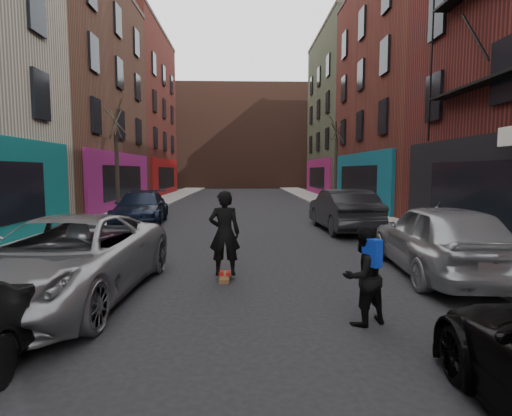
{
  "coord_description": "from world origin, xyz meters",
  "views": [
    {
      "loc": [
        0.08,
        -2.21,
        2.41
      ],
      "look_at": [
        0.36,
        6.4,
        1.6
      ],
      "focal_mm": 28.0,
      "sensor_mm": 36.0,
      "label": 1
    }
  ],
  "objects": [
    {
      "name": "parked_left_end",
      "position": [
        -4.48,
        15.69,
        0.74
      ],
      "size": [
        2.49,
        5.23,
        1.47
      ],
      "primitive_type": "imported",
      "rotation": [
        0.0,
        0.0,
        0.09
      ],
      "color": "black",
      "rests_on": "ground"
    },
    {
      "name": "parked_right_end",
      "position": [
        4.09,
        13.59,
        0.83
      ],
      "size": [
        1.94,
        5.1,
        1.66
      ],
      "primitive_type": "imported",
      "rotation": [
        0.0,
        0.0,
        3.18
      ],
      "color": "black",
      "rests_on": "ground"
    },
    {
      "name": "pedestrian",
      "position": [
        1.96,
        3.83,
        0.78
      ],
      "size": [
        0.92,
        0.84,
        1.54
      ],
      "rotation": [
        0.0,
        0.0,
        3.58
      ],
      "color": "black",
      "rests_on": "ground"
    },
    {
      "name": "building_far",
      "position": [
        0.0,
        56.0,
        7.0
      ],
      "size": [
        40.0,
        10.0,
        14.0
      ],
      "primitive_type": "cube",
      "color": "#47281E",
      "rests_on": "ground"
    },
    {
      "name": "tree_right_far",
      "position": [
        6.2,
        24.0,
        3.53
      ],
      "size": [
        2.0,
        2.0,
        6.8
      ],
      "primitive_type": null,
      "color": "black",
      "rests_on": "sidewalk_right"
    },
    {
      "name": "skateboarder",
      "position": [
        -0.33,
        6.49,
        1.04
      ],
      "size": [
        0.69,
        0.45,
        1.88
      ],
      "primitive_type": "imported",
      "rotation": [
        0.0,
        0.0,
        3.14
      ],
      "color": "black",
      "rests_on": "skateboard"
    },
    {
      "name": "skateboard",
      "position": [
        -0.33,
        6.49,
        0.05
      ],
      "size": [
        0.22,
        0.8,
        0.1
      ],
      "primitive_type": "cube",
      "rotation": [
        0.0,
        0.0,
        0.0
      ],
      "color": "brown",
      "rests_on": "ground"
    },
    {
      "name": "parked_left_far",
      "position": [
        -3.2,
        5.19,
        0.78
      ],
      "size": [
        2.89,
        5.73,
        1.55
      ],
      "primitive_type": "imported",
      "rotation": [
        0.0,
        0.0,
        -0.06
      ],
      "color": "gray",
      "rests_on": "ground"
    },
    {
      "name": "tree_left_far",
      "position": [
        -6.2,
        18.0,
        3.38
      ],
      "size": [
        2.0,
        2.0,
        6.5
      ],
      "primitive_type": null,
      "color": "black",
      "rests_on": "sidewalk_left"
    },
    {
      "name": "sidewalk_right",
      "position": [
        6.25,
        30.0,
        0.07
      ],
      "size": [
        2.5,
        84.0,
        0.13
      ],
      "primitive_type": "cube",
      "color": "gray",
      "rests_on": "ground"
    },
    {
      "name": "parked_right_far",
      "position": [
        4.6,
        6.7,
        0.85
      ],
      "size": [
        2.4,
        5.14,
        1.7
      ],
      "primitive_type": "imported",
      "rotation": [
        0.0,
        0.0,
        3.06
      ],
      "color": "#979A9F",
      "rests_on": "ground"
    },
    {
      "name": "sidewalk_left",
      "position": [
        -6.25,
        30.0,
        0.07
      ],
      "size": [
        2.5,
        84.0,
        0.13
      ],
      "primitive_type": "cube",
      "color": "gray",
      "rests_on": "ground"
    }
  ]
}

